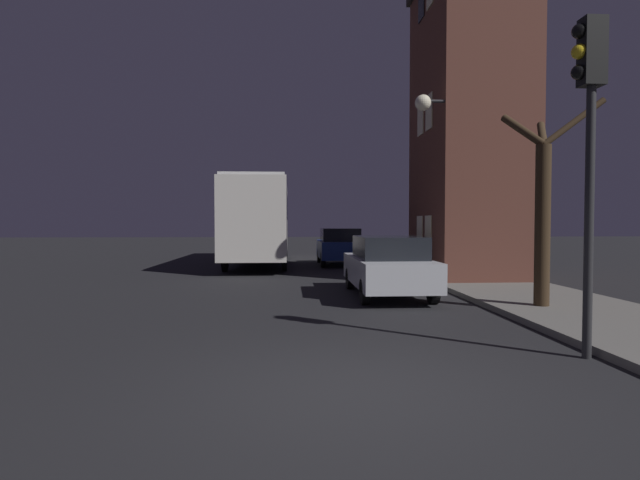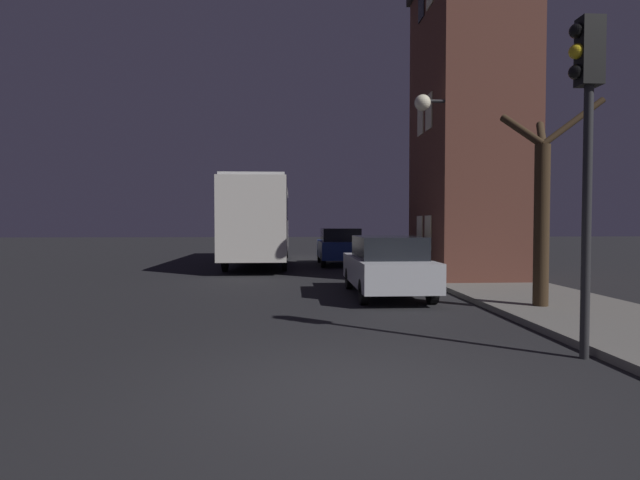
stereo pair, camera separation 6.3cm
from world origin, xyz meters
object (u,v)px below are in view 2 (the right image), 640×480
object	(u,v)px
bus	(260,216)
car_near_lane	(387,265)
bare_tree	(542,205)
traffic_light	(586,116)
car_mid_lane	(340,246)
streetlamp	(438,147)

from	to	relation	value
bus	car_near_lane	world-z (taller)	bus
bare_tree	traffic_light	bearing A→B (deg)	-109.45
bare_tree	car_mid_lane	bearing A→B (deg)	104.66
streetlamp	traffic_light	size ratio (longest dim) A/B	1.17
traffic_light	car_mid_lane	bearing A→B (deg)	96.68
bus	car_near_lane	distance (m)	10.94
bus	car_near_lane	size ratio (longest dim) A/B	2.63
streetlamp	car_near_lane	size ratio (longest dim) A/B	1.27
bare_tree	car_near_lane	world-z (taller)	bare_tree
bus	car_mid_lane	bearing A→B (deg)	-13.63
streetlamp	bare_tree	world-z (taller)	streetlamp
bus	car_near_lane	bearing A→B (deg)	-69.65
bare_tree	car_near_lane	distance (m)	3.91
traffic_light	car_mid_lane	world-z (taller)	traffic_light
bare_tree	bus	bearing A→B (deg)	117.68
bare_tree	car_mid_lane	world-z (taller)	bare_tree
car_near_lane	car_mid_lane	bearing A→B (deg)	91.61
bare_tree	car_mid_lane	distance (m)	12.13
traffic_light	bare_tree	world-z (taller)	traffic_light
streetlamp	car_mid_lane	bearing A→B (deg)	104.81
traffic_light	bare_tree	bearing A→B (deg)	70.55
traffic_light	car_near_lane	distance (m)	6.59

